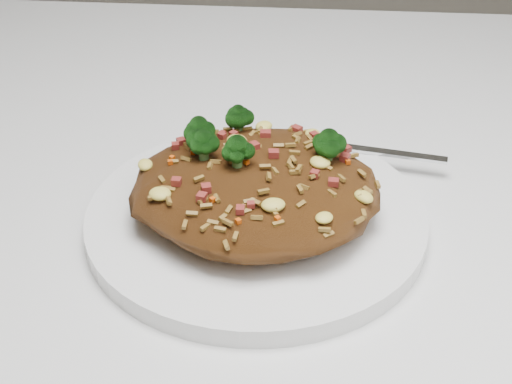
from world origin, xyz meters
TOP-DOWN VIEW (x-y plane):
  - dining_table at (0.00, 0.00)m, footprint 1.20×0.80m
  - plate at (-0.04, -0.05)m, footprint 0.24×0.24m
  - fried_rice at (-0.04, -0.05)m, footprint 0.17×0.16m
  - fork at (0.03, 0.03)m, footprint 0.16×0.04m

SIDE VIEW (x-z plane):
  - dining_table at x=0.00m, z-range 0.28..1.03m
  - plate at x=-0.04m, z-range 0.75..0.76m
  - fork at x=0.03m, z-range 0.76..0.77m
  - fried_rice at x=-0.04m, z-range 0.76..0.82m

